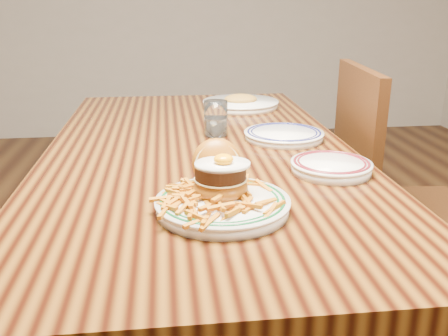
{
  "coord_description": "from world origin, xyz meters",
  "views": [
    {
      "loc": [
        -0.09,
        -1.34,
        1.15
      ],
      "look_at": [
        0.02,
        -0.4,
        0.82
      ],
      "focal_mm": 40.0,
      "sensor_mm": 36.0,
      "label": 1
    }
  ],
  "objects": [
    {
      "name": "far_plate",
      "position": [
        0.19,
        0.52,
        0.77
      ],
      "size": [
        0.29,
        0.29,
        0.05
      ],
      "rotation": [
        0.0,
        0.0,
        -0.34
      ],
      "color": "white",
      "rests_on": "table"
    },
    {
      "name": "rear_plate",
      "position": [
        0.26,
        0.06,
        0.76
      ],
      "size": [
        0.24,
        0.24,
        0.03
      ],
      "rotation": [
        0.0,
        0.0,
        0.38
      ],
      "color": "white",
      "rests_on": "table"
    },
    {
      "name": "table",
      "position": [
        0.0,
        0.0,
        0.66
      ],
      "size": [
        0.85,
        1.6,
        0.75
      ],
      "color": "black",
      "rests_on": "floor"
    },
    {
      "name": "water_glass",
      "position": [
        0.06,
        0.13,
        0.8
      ],
      "size": [
        0.07,
        0.07,
        0.11
      ],
      "color": "white",
      "rests_on": "table"
    },
    {
      "name": "main_plate",
      "position": [
        0.01,
        -0.43,
        0.79
      ],
      "size": [
        0.27,
        0.27,
        0.13
      ],
      "rotation": [
        0.0,
        0.0,
        0.01
      ],
      "color": "white",
      "rests_on": "table"
    },
    {
      "name": "side_plate",
      "position": [
        0.3,
        -0.25,
        0.77
      ],
      "size": [
        0.19,
        0.2,
        0.03
      ],
      "rotation": [
        0.0,
        0.0,
        -0.27
      ],
      "color": "white",
      "rests_on": "table"
    },
    {
      "name": "chair_right",
      "position": [
        0.63,
        0.12,
        0.51
      ],
      "size": [
        0.48,
        0.48,
        0.95
      ],
      "rotation": [
        0.0,
        0.0,
        3.04
      ],
      "color": "#3E220D",
      "rests_on": "floor"
    }
  ]
}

